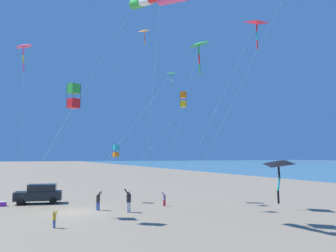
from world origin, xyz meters
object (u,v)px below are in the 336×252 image
(kite_delta_long_streamer_left, at_px, (171,74))
(person_adult_flyer, at_px, (129,199))
(person_child_grey_jacket, at_px, (98,200))
(kite_delta_green_low_center, at_px, (198,45))
(person_bystander_far, at_px, (54,218))
(kite_delta_striped_overhead, at_px, (278,164))
(kite_windsock_orange_high_right, at_px, (145,1))
(kite_delta_magenta_far_left, at_px, (24,47))
(kite_box_long_streamer_right, at_px, (116,151))
(parked_car, at_px, (39,194))
(kite_delta_blue_topmost, at_px, (257,22))
(person_child_green_jacket, at_px, (164,198))
(kite_delta_yellow_midlevel, at_px, (143,32))
(kite_box_teal_far_right, at_px, (183,99))
(cooler_box, at_px, (3,204))
(kite_box_black_fish_shape, at_px, (74,96))

(kite_delta_long_streamer_left, bearing_deg, person_adult_flyer, 35.18)
(person_child_grey_jacket, xyz_separation_m, kite_delta_green_low_center, (-8.98, 1.41, 14.22))
(person_bystander_far, xyz_separation_m, kite_delta_striped_overhead, (-13.94, 4.83, 3.40))
(kite_windsock_orange_high_right, bearing_deg, kite_delta_magenta_far_left, -39.31)
(kite_box_long_streamer_right, distance_m, kite_delta_green_low_center, 13.32)
(parked_car, bearing_deg, kite_delta_blue_topmost, 144.61)
(person_child_green_jacket, relative_size, kite_delta_yellow_midlevel, 0.08)
(kite_windsock_orange_high_right, bearing_deg, kite_delta_blue_topmost, -177.36)
(person_bystander_far, bearing_deg, kite_delta_magenta_far_left, -71.15)
(kite_delta_magenta_far_left, xyz_separation_m, kite_box_teal_far_right, (-15.59, -2.14, -3.04))
(kite_delta_striped_overhead, xyz_separation_m, kite_box_long_streamer_right, (7.30, -15.52, 1.07))
(person_bystander_far, xyz_separation_m, kite_delta_green_low_center, (-12.98, -4.59, 14.47))
(kite_windsock_orange_high_right, height_order, kite_delta_long_streamer_left, kite_windsock_orange_high_right)
(parked_car, distance_m, kite_delta_long_streamer_left, 17.43)
(kite_delta_blue_topmost, relative_size, kite_windsock_orange_high_right, 0.99)
(person_child_green_jacket, xyz_separation_m, person_bystander_far, (10.12, 6.14, -0.05))
(kite_delta_blue_topmost, distance_m, kite_box_teal_far_right, 10.66)
(person_child_grey_jacket, height_order, kite_box_teal_far_right, kite_box_teal_far_right)
(person_child_green_jacket, bearing_deg, kite_delta_green_low_center, 151.43)
(kite_delta_magenta_far_left, bearing_deg, kite_delta_yellow_midlevel, 177.12)
(person_child_green_jacket, height_order, kite_delta_green_low_center, kite_delta_green_low_center)
(cooler_box, height_order, kite_box_black_fish_shape, kite_box_black_fish_shape)
(parked_car, xyz_separation_m, kite_delta_green_low_center, (-13.39, 7.74, 14.14))
(person_bystander_far, xyz_separation_m, kite_delta_magenta_far_left, (2.25, -6.60, 12.93))
(kite_delta_blue_topmost, height_order, kite_box_long_streamer_right, kite_delta_blue_topmost)
(cooler_box, height_order, person_child_green_jacket, person_child_green_jacket)
(kite_delta_magenta_far_left, bearing_deg, cooler_box, -76.07)
(kite_delta_striped_overhead, bearing_deg, kite_delta_yellow_midlevel, -61.23)
(person_bystander_far, bearing_deg, kite_delta_striped_overhead, 160.89)
(person_child_grey_jacket, bearing_deg, kite_box_black_fish_shape, 54.24)
(person_child_grey_jacket, height_order, kite_delta_long_streamer_left, kite_delta_long_streamer_left)
(parked_car, height_order, kite_box_long_streamer_right, kite_box_long_streamer_right)
(person_adult_flyer, xyz_separation_m, kite_box_long_streamer_right, (-0.55, -6.66, 4.07))
(person_bystander_far, xyz_separation_m, kite_box_black_fish_shape, (-1.29, -2.23, 8.34))
(kite_box_long_streamer_right, distance_m, kite_box_black_fish_shape, 10.73)
(cooler_box, height_order, kite_box_long_streamer_right, kite_box_long_streamer_right)
(kite_delta_green_low_center, bearing_deg, cooler_box, -23.60)
(parked_car, bearing_deg, person_adult_flyer, 128.11)
(kite_delta_magenta_far_left, height_order, kite_delta_yellow_midlevel, kite_delta_yellow_midlevel)
(person_bystander_far, distance_m, kite_delta_yellow_midlevel, 18.43)
(cooler_box, bearing_deg, parked_car, -170.62)
(kite_delta_magenta_far_left, xyz_separation_m, kite_box_long_streamer_right, (-8.89, -4.09, -8.46))
(kite_delta_striped_overhead, distance_m, kite_delta_yellow_midlevel, 17.35)
(person_bystander_far, bearing_deg, kite_delta_yellow_midlevel, -142.53)
(kite_delta_blue_topmost, bearing_deg, kite_windsock_orange_high_right, 2.64)
(person_child_grey_jacket, bearing_deg, kite_delta_long_streamer_left, -166.16)
(person_child_grey_jacket, distance_m, kite_delta_long_streamer_left, 14.25)
(parked_car, bearing_deg, kite_delta_yellow_midlevel, 143.28)
(kite_delta_yellow_midlevel, height_order, kite_delta_long_streamer_left, kite_delta_yellow_midlevel)
(cooler_box, relative_size, kite_windsock_orange_high_right, 0.04)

